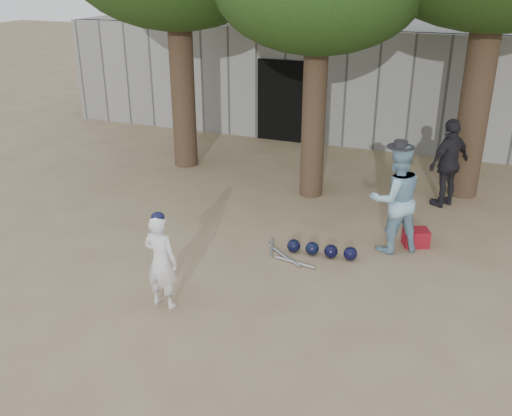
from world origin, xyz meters
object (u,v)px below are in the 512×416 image
at_px(spectator_dark, 449,163).
at_px(red_bag, 416,237).
at_px(spectator_blue, 395,199).
at_px(boy_player, 161,261).

relative_size(spectator_dark, red_bag, 4.27).
height_order(spectator_blue, red_bag, spectator_blue).
xyz_separation_m(boy_player, spectator_blue, (2.75, 2.96, 0.22)).
bearing_deg(spectator_blue, red_bag, -175.10).
height_order(spectator_dark, red_bag, spectator_dark).
height_order(boy_player, red_bag, boy_player).
distance_m(boy_player, red_bag, 4.55).
distance_m(spectator_blue, spectator_dark, 2.47).
distance_m(boy_player, spectator_blue, 4.04).
xyz_separation_m(spectator_blue, spectator_dark, (0.69, 2.38, -0.03)).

